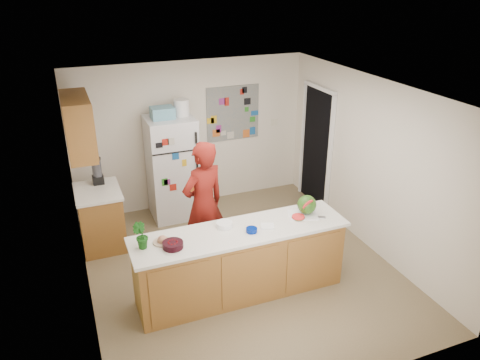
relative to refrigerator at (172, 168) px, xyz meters
name	(u,v)px	position (x,y,z in m)	size (l,w,h in m)	color
floor	(241,268)	(0.45, -1.88, -0.86)	(4.00, 4.50, 0.02)	brown
wall_back	(191,135)	(0.45, 0.38, 0.40)	(4.00, 0.02, 2.50)	beige
wall_left	(77,214)	(-1.56, -1.88, 0.40)	(0.02, 4.50, 2.50)	beige
wall_right	(371,165)	(2.46, -1.88, 0.40)	(0.02, 4.50, 2.50)	beige
ceiling	(241,90)	(0.45, -1.88, 1.66)	(4.00, 4.50, 0.02)	white
doorway	(317,148)	(2.44, -0.43, 0.17)	(0.03, 0.85, 2.04)	black
peninsula_base	(240,263)	(0.25, -2.38, -0.41)	(2.60, 0.62, 0.88)	brown
peninsula_top	(241,232)	(0.25, -2.38, 0.05)	(2.68, 0.70, 0.04)	silver
side_counter_base	(101,219)	(-1.24, -0.53, -0.42)	(0.60, 0.80, 0.86)	brown
side_counter_top	(97,192)	(-1.24, -0.53, 0.03)	(0.64, 0.84, 0.04)	silver
upper_cabinets	(78,126)	(-1.37, -0.58, 1.05)	(0.35, 1.00, 0.80)	brown
refrigerator	(172,168)	(0.00, 0.00, 0.00)	(0.75, 0.70, 1.70)	silver
fridge_top_bin	(162,113)	(-0.10, 0.00, 0.94)	(0.35, 0.28, 0.18)	#5999B2
photo_collage	(233,113)	(1.20, 0.36, 0.70)	(0.95, 0.01, 0.95)	slate
person	(204,205)	(0.05, -1.55, 0.05)	(0.66, 0.43, 1.81)	maroon
blender_appliance	(97,172)	(-1.19, -0.29, 0.24)	(0.14, 0.14, 0.38)	black
cutting_board	(303,215)	(1.13, -2.33, 0.08)	(0.38, 0.28, 0.01)	silver
watermelon	(307,205)	(1.19, -2.31, 0.20)	(0.24, 0.24, 0.24)	#24600F
watermelon_slice	(298,217)	(1.04, -2.38, 0.09)	(0.16, 0.16, 0.02)	#D02E46
cherry_bowl	(173,245)	(-0.61, -2.46, 0.11)	(0.24, 0.24, 0.07)	black
white_bowl	(224,224)	(0.10, -2.23, 0.10)	(0.20, 0.20, 0.06)	silver
cobalt_bowl	(252,230)	(0.36, -2.47, 0.10)	(0.14, 0.14, 0.05)	#00156A
plate	(163,242)	(-0.69, -2.31, 0.08)	(0.22, 0.22, 0.02)	beige
paper_towel	(267,226)	(0.59, -2.42, 0.08)	(0.16, 0.14, 0.02)	white
keys	(322,217)	(1.33, -2.47, 0.08)	(0.10, 0.04, 0.01)	gray
potted_plant	(141,236)	(-0.94, -2.33, 0.22)	(0.17, 0.14, 0.31)	#1B3F13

